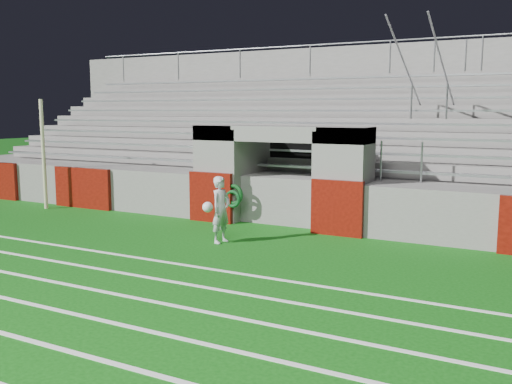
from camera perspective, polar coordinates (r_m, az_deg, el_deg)
The scene contains 6 objects.
ground at distance 12.19m, azimuth -4.86°, elevation -6.13°, with size 90.00×90.00×0.00m, color #0D4E0D.
field_post at distance 18.54m, azimuth -20.48°, elevation 3.53°, with size 0.11×0.11×3.33m, color beige.
field_markings at distance 8.65m, azimuth -23.73°, elevation -12.88°, with size 28.00×8.09×0.01m.
stadium_structure at distance 19.05m, azimuth 8.29°, elevation 3.55°, with size 26.00×8.48×5.42m.
goalkeeper_with_ball at distance 12.99m, azimuth -3.57°, elevation -1.77°, with size 0.50×0.71×1.53m.
hose_coil at distance 15.05m, azimuth -2.30°, elevation -0.43°, with size 0.57×0.15×0.63m.
Camera 1 is at (6.47, -9.88, 3.02)m, focal length 40.00 mm.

